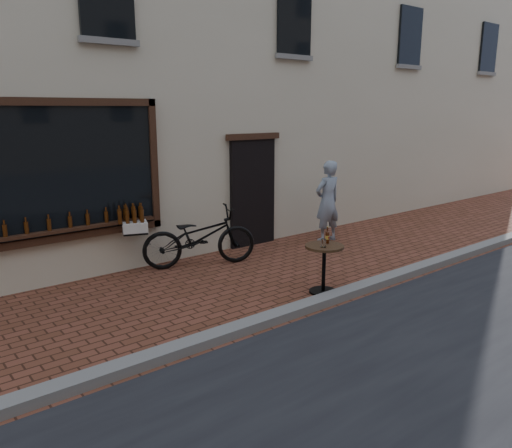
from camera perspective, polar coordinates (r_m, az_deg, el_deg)
ground at (r=6.93m, az=5.08°, el=-10.90°), size 90.00×90.00×0.00m
kerb at (r=7.04m, az=3.95°, el=-9.95°), size 90.00×0.25×0.12m
shop_building at (r=12.09m, az=-18.04°, el=22.90°), size 28.00×6.20×10.00m
cargo_bicycle at (r=9.07m, az=-6.74°, el=-1.42°), size 2.49×1.44×1.16m
bistro_table at (r=7.78m, az=7.80°, el=-3.96°), size 0.60×0.60×1.02m
pedestrian at (r=10.78m, az=8.17°, el=2.58°), size 0.65×0.45×1.74m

